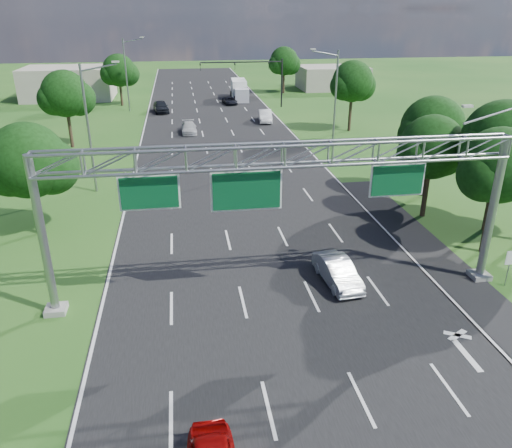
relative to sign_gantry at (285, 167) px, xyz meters
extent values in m
plane|color=#1E5018|center=(-0.33, 18.00, -6.89)|extent=(220.00, 220.00, 0.00)
cube|color=black|center=(-0.33, 18.00, -6.89)|extent=(18.00, 180.00, 0.02)
cube|color=black|center=(9.87, 2.00, -6.89)|extent=(3.00, 30.00, 0.02)
cube|color=gray|center=(11.17, 0.00, -6.74)|extent=(1.00, 1.00, 0.30)
cylinder|color=gray|center=(11.17, 0.00, -2.89)|extent=(0.44, 0.44, 8.00)
cube|color=gray|center=(-11.33, 0.00, -6.74)|extent=(1.00, 1.00, 0.30)
cylinder|color=gray|center=(-11.33, 0.00, -2.89)|extent=(0.40, 0.40, 8.00)
cylinder|color=gray|center=(9.97, 0.00, 2.11)|extent=(2.54, 0.12, 0.79)
cube|color=beige|center=(8.77, 0.00, 2.61)|extent=(0.50, 0.22, 0.12)
cube|color=white|center=(-6.33, -0.02, -0.89)|extent=(2.80, 0.05, 1.70)
cube|color=#094825|center=(-6.33, -0.08, -0.89)|extent=(2.62, 0.05, 1.52)
cube|color=white|center=(-1.83, -0.02, -1.04)|extent=(3.40, 0.05, 2.00)
cube|color=#094825|center=(-1.83, -0.08, -1.04)|extent=(3.22, 0.05, 1.82)
cube|color=white|center=(5.67, -0.02, -0.89)|extent=(2.80, 0.05, 1.70)
cube|color=#094825|center=(5.67, -0.08, -0.89)|extent=(2.62, 0.05, 1.52)
cylinder|color=gray|center=(12.07, -1.00, -5.89)|extent=(0.06, 0.06, 2.00)
cube|color=white|center=(12.07, -1.03, -5.19)|extent=(0.60, 0.04, 0.80)
cylinder|color=black|center=(10.67, 53.00, -3.39)|extent=(0.24, 0.24, 7.00)
cylinder|color=black|center=(4.67, 53.00, -0.29)|extent=(12.00, 0.18, 0.18)
imported|color=black|center=(-1.33, 53.00, -0.84)|extent=(0.18, 0.22, 1.10)
imported|color=black|center=(3.67, 53.00, -0.84)|extent=(0.18, 0.22, 1.10)
imported|color=black|center=(8.67, 53.00, -0.84)|extent=(0.18, 0.22, 1.10)
cylinder|color=gray|center=(-11.83, 18.00, -1.89)|extent=(0.20, 0.20, 10.00)
cylinder|color=gray|center=(-10.53, 18.00, 2.81)|extent=(2.78, 0.12, 0.60)
cube|color=beige|center=(-9.23, 18.00, 3.21)|extent=(0.55, 0.22, 0.12)
cylinder|color=gray|center=(-11.83, 53.00, -1.89)|extent=(0.20, 0.20, 10.00)
cylinder|color=gray|center=(-10.53, 53.00, 2.81)|extent=(2.78, 0.12, 0.60)
cube|color=beige|center=(-9.23, 53.00, 3.21)|extent=(0.55, 0.22, 0.12)
cylinder|color=gray|center=(11.17, 28.00, -1.89)|extent=(0.20, 0.20, 10.00)
cylinder|color=gray|center=(9.87, 28.00, 2.81)|extent=(2.78, 0.12, 0.60)
cube|color=beige|center=(8.57, 28.00, 3.21)|extent=(0.55, 0.22, 0.12)
cylinder|color=#2D2116|center=(13.17, 3.00, -5.02)|extent=(0.36, 0.36, 3.74)
sphere|color=black|center=(13.17, 3.00, -1.39)|extent=(4.40, 4.40, 4.40)
sphere|color=black|center=(14.27, 3.40, -1.94)|extent=(3.30, 3.30, 3.30)
sphere|color=black|center=(12.18, 2.70, -1.83)|extent=(3.08, 3.08, 3.08)
cylinder|color=#2D2116|center=(15.17, 6.00, -4.80)|extent=(0.36, 0.36, 4.18)
sphere|color=black|center=(15.17, 6.00, -0.71)|extent=(5.00, 5.00, 5.00)
sphere|color=black|center=(14.04, 5.70, -1.21)|extent=(3.50, 3.50, 3.50)
cylinder|color=#2D2116|center=(12.17, 9.00, -5.24)|extent=(0.36, 0.36, 3.30)
sphere|color=black|center=(12.17, 9.00, -1.83)|extent=(4.40, 4.40, 4.40)
sphere|color=black|center=(13.27, 9.40, -2.38)|extent=(3.30, 3.30, 3.30)
sphere|color=black|center=(11.18, 8.70, -2.27)|extent=(3.08, 3.08, 3.08)
cylinder|color=#2D2116|center=(14.17, 13.00, -5.13)|extent=(0.36, 0.36, 3.52)
sphere|color=black|center=(14.17, 13.00, -1.45)|extent=(4.80, 4.80, 4.80)
sphere|color=black|center=(15.37, 13.40, -2.05)|extent=(3.60, 3.60, 3.60)
sphere|color=black|center=(13.09, 12.70, -1.93)|extent=(3.36, 3.36, 3.36)
cylinder|color=#2D2116|center=(-14.33, 10.00, -5.35)|extent=(0.36, 0.36, 3.08)
sphere|color=black|center=(-14.33, 10.00, -1.89)|extent=(4.80, 4.80, 4.80)
sphere|color=black|center=(-13.13, 10.40, -2.49)|extent=(3.60, 3.60, 3.60)
sphere|color=black|center=(-15.41, 9.70, -2.37)|extent=(3.36, 3.36, 3.36)
cylinder|color=#2D2116|center=(-16.33, 33.00, -5.02)|extent=(0.36, 0.36, 3.74)
sphere|color=black|center=(-16.33, 33.00, -1.23)|extent=(4.80, 4.80, 4.80)
sphere|color=black|center=(-15.13, 33.40, -1.83)|extent=(3.60, 3.60, 3.60)
sphere|color=black|center=(-17.41, 32.70, -1.71)|extent=(3.36, 3.36, 3.36)
cylinder|color=#2D2116|center=(-13.33, 58.00, -5.24)|extent=(0.36, 0.36, 3.30)
sphere|color=black|center=(-13.33, 58.00, -1.67)|extent=(4.80, 4.80, 4.80)
sphere|color=black|center=(-12.13, 58.40, -2.27)|extent=(3.60, 3.60, 3.60)
sphere|color=black|center=(-14.41, 57.70, -2.15)|extent=(3.36, 3.36, 3.36)
cylinder|color=#2D2116|center=(15.67, 36.00, -4.91)|extent=(0.36, 0.36, 3.96)
sphere|color=black|center=(15.67, 36.00, -1.01)|extent=(4.80, 4.80, 4.80)
sphere|color=black|center=(16.87, 36.40, -1.61)|extent=(3.60, 3.60, 3.60)
sphere|color=black|center=(14.59, 35.70, -1.49)|extent=(3.36, 3.36, 3.36)
cylinder|color=#2D2116|center=(13.67, 66.00, -5.13)|extent=(0.36, 0.36, 3.52)
sphere|color=black|center=(13.67, 66.00, -1.45)|extent=(4.80, 4.80, 4.80)
sphere|color=black|center=(14.87, 66.40, -2.05)|extent=(3.60, 3.60, 3.60)
sphere|color=black|center=(12.59, 65.70, -1.93)|extent=(3.36, 3.36, 3.36)
cube|color=#A39A88|center=(-22.33, 66.00, -4.39)|extent=(14.00, 10.00, 5.00)
cube|color=#A39A88|center=(23.67, 70.00, -4.89)|extent=(12.00, 9.00, 4.00)
imported|color=silver|center=(3.18, 0.67, -6.21)|extent=(1.86, 4.28, 1.37)
imported|color=#BEBEBE|center=(-3.69, 37.74, -6.27)|extent=(1.81, 4.33, 1.25)
imported|color=black|center=(3.17, 56.45, -6.34)|extent=(2.30, 4.15, 1.10)
imported|color=black|center=(-7.28, 51.44, -6.07)|extent=(2.58, 5.03, 1.64)
imported|color=white|center=(6.44, 42.78, -6.14)|extent=(2.07, 4.73, 1.51)
cube|color=white|center=(5.26, 61.95, -5.32)|extent=(2.57, 5.82, 2.86)
cube|color=silver|center=(5.26, 57.95, -5.84)|extent=(2.29, 2.20, 2.09)
cylinder|color=black|center=(4.22, 58.14, -6.42)|extent=(0.33, 0.95, 0.95)
cylinder|color=black|center=(6.31, 58.14, -6.42)|extent=(0.33, 0.95, 0.95)
cylinder|color=black|center=(4.22, 63.85, -6.42)|extent=(0.33, 0.95, 0.95)
cylinder|color=black|center=(6.31, 63.85, -6.42)|extent=(0.33, 0.95, 0.95)
camera|label=1|loc=(-4.77, -22.07, 6.86)|focal=35.00mm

